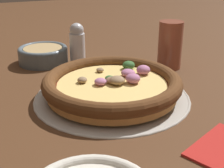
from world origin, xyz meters
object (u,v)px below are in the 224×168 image
(pepper_shaker, at_px, (79,43))
(drinking_cup, at_px, (170,45))
(pizza, at_px, (112,84))
(bowl_near, at_px, (43,54))
(pizza_tray, at_px, (112,96))

(pepper_shaker, bearing_deg, drinking_cup, 57.27)
(pizza, xyz_separation_m, drinking_cup, (-0.11, 0.20, 0.03))
(bowl_near, bearing_deg, pizza, 17.63)
(bowl_near, xyz_separation_m, pepper_shaker, (0.03, 0.09, 0.03))
(pepper_shaker, bearing_deg, pizza_tray, -1.10)
(drinking_cup, bearing_deg, pepper_shaker, -122.73)
(drinking_cup, bearing_deg, pizza_tray, -61.10)
(pizza, bearing_deg, drinking_cup, 118.92)
(pizza_tray, xyz_separation_m, pizza, (-0.00, 0.00, 0.02))
(pizza, bearing_deg, pepper_shaker, 179.10)
(pizza_tray, height_order, drinking_cup, drinking_cup)
(bowl_near, bearing_deg, drinking_cup, 60.99)
(pepper_shaker, bearing_deg, bowl_near, -109.83)
(pizza, height_order, drinking_cup, drinking_cup)
(pizza_tray, relative_size, drinking_cup, 2.65)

